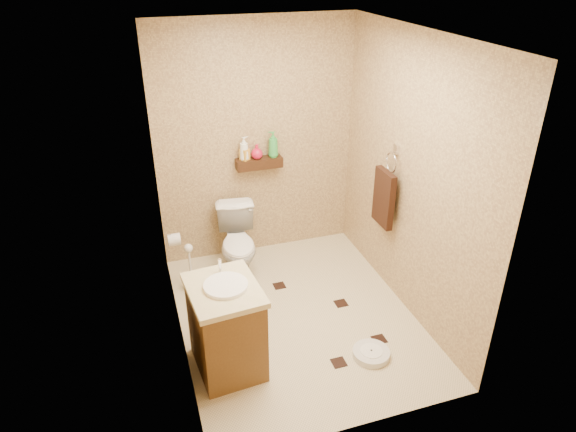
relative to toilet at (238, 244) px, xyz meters
name	(u,v)px	position (x,y,z in m)	size (l,w,h in m)	color
ground	(296,316)	(0.32, -0.83, -0.34)	(2.50, 2.50, 0.00)	beige
wall_back	(256,143)	(0.32, 0.42, 0.86)	(2.00, 0.04, 2.40)	tan
wall_front	(367,283)	(0.32, -2.08, 0.86)	(2.00, 0.04, 2.40)	tan
wall_left	(168,213)	(-0.68, -0.83, 0.86)	(0.04, 2.50, 2.40)	tan
wall_right	(410,179)	(1.32, -0.83, 0.86)	(0.04, 2.50, 2.40)	tan
ceiling	(299,34)	(0.32, -0.83, 2.06)	(2.00, 2.50, 0.02)	silver
wall_shelf	(259,163)	(0.32, 0.34, 0.68)	(0.46, 0.14, 0.10)	#361A0E
floor_accents	(303,318)	(0.36, -0.88, -0.34)	(1.17, 1.28, 0.01)	black
toilet	(238,244)	(0.00, 0.00, 0.00)	(0.38, 0.66, 0.68)	white
vanity	(226,327)	(-0.38, -1.24, 0.05)	(0.55, 0.65, 0.86)	brown
bathroom_scale	(371,353)	(0.73, -1.50, -0.31)	(0.38, 0.38, 0.06)	silver
toilet_brush	(191,274)	(-0.50, -0.14, -0.16)	(0.12, 0.12, 0.50)	#1B6C6C
towel_ring	(384,196)	(1.23, -0.58, 0.61)	(0.12, 0.30, 0.76)	silver
toilet_paper	(174,240)	(-0.62, -0.18, 0.26)	(0.12, 0.11, 0.12)	silver
bottle_a	(244,149)	(0.17, 0.34, 0.85)	(0.09, 0.09, 0.24)	white
bottle_b	(244,152)	(0.18, 0.34, 0.82)	(0.08, 0.08, 0.17)	gold
bottle_c	(257,151)	(0.30, 0.34, 0.80)	(0.11, 0.11, 0.15)	red
bottle_d	(273,144)	(0.47, 0.34, 0.86)	(0.10, 0.10, 0.26)	green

